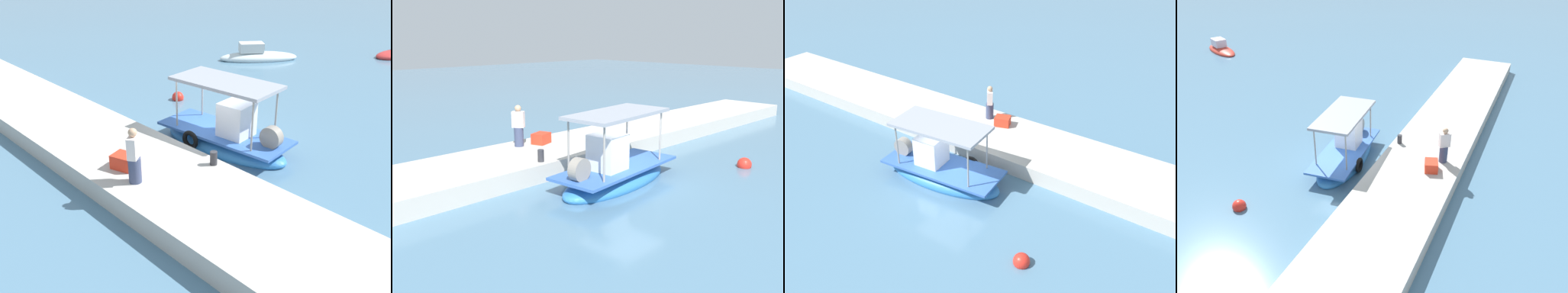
{
  "view_description": "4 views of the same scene",
  "coord_description": "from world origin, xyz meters",
  "views": [
    {
      "loc": [
        11.02,
        -11.58,
        7.55
      ],
      "look_at": [
        0.91,
        -1.97,
        0.85
      ],
      "focal_mm": 41.11,
      "sensor_mm": 36.0,
      "label": 1
    },
    {
      "loc": [
        12.11,
        10.39,
        5.32
      ],
      "look_at": [
        -0.03,
        -1.92,
        0.98
      ],
      "focal_mm": 41.05,
      "sensor_mm": 36.0,
      "label": 2
    },
    {
      "loc": [
        -9.69,
        11.52,
        10.84
      ],
      "look_at": [
        -0.3,
        -1.76,
        1.01
      ],
      "focal_mm": 39.12,
      "sensor_mm": 36.0,
      "label": 3
    },
    {
      "loc": [
        -15.09,
        -8.45,
        10.79
      ],
      "look_at": [
        0.41,
        -1.5,
        1.19
      ],
      "focal_mm": 37.13,
      "sensor_mm": 36.0,
      "label": 4
    }
  ],
  "objects": [
    {
      "name": "marker_buoy",
      "position": [
        -4.91,
        2.34,
        0.12
      ],
      "size": [
        0.59,
        0.59,
        0.59
      ],
      "color": "red",
      "rests_on": "ground_plane"
    },
    {
      "name": "dock_quay",
      "position": [
        0.0,
        -3.82,
        0.35
      ],
      "size": [
        36.0,
        3.84,
        0.71
      ],
      "primitive_type": "cube",
      "color": "#BBB7AE",
      "rests_on": "ground_plane"
    },
    {
      "name": "fisherman_near_bollard",
      "position": [
        1.24,
        -4.79,
        1.51
      ],
      "size": [
        0.55,
        0.57,
        1.77
      ],
      "color": "#394262",
      "rests_on": "dock_quay"
    },
    {
      "name": "cargo_crate",
      "position": [
        0.27,
        -4.51,
        0.94
      ],
      "size": [
        0.88,
        0.79,
        0.47
      ],
      "primitive_type": "cube",
      "rotation": [
        0.0,
        0.0,
        0.32
      ],
      "color": "red",
      "rests_on": "dock_quay"
    },
    {
      "name": "mooring_bollard",
      "position": [
        2.08,
        -2.27,
        0.94
      ],
      "size": [
        0.24,
        0.24,
        0.46
      ],
      "primitive_type": "cylinder",
      "color": "#2D2D33",
      "rests_on": "dock_quay"
    },
    {
      "name": "moored_boat_near",
      "position": [
        13.08,
        19.64,
        0.18
      ],
      "size": [
        3.58,
        4.95,
        1.33
      ],
      "color": "red",
      "rests_on": "ground_plane"
    },
    {
      "name": "ground_plane",
      "position": [
        0.0,
        0.0,
        0.0
      ],
      "size": [
        120.0,
        120.0,
        0.0
      ],
      "primitive_type": "plane",
      "color": "slate"
    },
    {
      "name": "main_fishing_boat",
      "position": [
        0.51,
        0.02,
        0.47
      ],
      "size": [
        5.63,
        2.57,
        3.02
      ],
      "color": "#3078C0",
      "rests_on": "ground_plane"
    }
  ]
}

